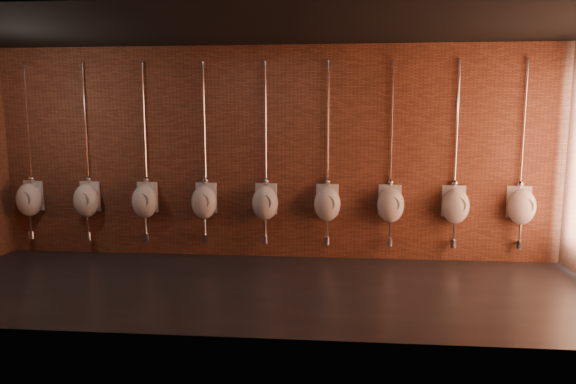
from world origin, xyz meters
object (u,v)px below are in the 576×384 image
(urinal_2, at_px, (145,200))
(urinal_7, at_px, (455,205))
(urinal_3, at_px, (204,201))
(urinal_1, at_px, (87,199))
(urinal_6, at_px, (391,204))
(urinal_0, at_px, (30,199))
(urinal_5, at_px, (327,203))
(urinal_4, at_px, (265,202))
(urinal_8, at_px, (521,206))

(urinal_2, height_order, urinal_7, same)
(urinal_3, height_order, urinal_7, same)
(urinal_1, bearing_deg, urinal_6, 0.00)
(urinal_3, relative_size, urinal_7, 1.00)
(urinal_0, xyz_separation_m, urinal_7, (6.54, 0.00, 0.00))
(urinal_1, distance_m, urinal_5, 3.73)
(urinal_4, bearing_deg, urinal_3, 180.00)
(urinal_0, relative_size, urinal_6, 1.00)
(urinal_6, bearing_deg, urinal_2, 180.00)
(urinal_0, height_order, urinal_7, same)
(urinal_3, xyz_separation_m, urinal_6, (2.80, 0.00, 0.00))
(urinal_7, xyz_separation_m, urinal_8, (0.93, 0.00, 0.00))
(urinal_4, height_order, urinal_7, same)
(urinal_8, bearing_deg, urinal_7, 180.00)
(urinal_0, distance_m, urinal_2, 1.87)
(urinal_1, height_order, urinal_2, same)
(urinal_0, relative_size, urinal_7, 1.00)
(urinal_1, height_order, urinal_7, same)
(urinal_6, distance_m, urinal_8, 1.87)
(urinal_1, distance_m, urinal_7, 5.60)
(urinal_2, distance_m, urinal_3, 0.93)
(urinal_4, relative_size, urinal_7, 1.00)
(urinal_8, bearing_deg, urinal_5, 180.00)
(urinal_5, bearing_deg, urinal_6, 0.00)
(urinal_1, relative_size, urinal_5, 1.00)
(urinal_1, bearing_deg, urinal_5, 0.00)
(urinal_2, bearing_deg, urinal_7, 0.00)
(urinal_0, distance_m, urinal_5, 4.67)
(urinal_1, distance_m, urinal_6, 4.67)
(urinal_7, bearing_deg, urinal_6, 180.00)
(urinal_0, height_order, urinal_8, same)
(urinal_0, distance_m, urinal_6, 5.60)
(urinal_3, xyz_separation_m, urinal_7, (3.73, 0.00, 0.00))
(urinal_4, distance_m, urinal_6, 1.87)
(urinal_2, xyz_separation_m, urinal_3, (0.93, 0.00, 0.00))
(urinal_7, bearing_deg, urinal_8, 0.00)
(urinal_3, distance_m, urinal_6, 2.80)
(urinal_6, xyz_separation_m, urinal_7, (0.93, 0.00, 0.00))
(urinal_4, xyz_separation_m, urinal_6, (1.87, 0.00, 0.00))
(urinal_0, height_order, urinal_1, same)
(urinal_8, bearing_deg, urinal_4, 180.00)
(urinal_0, height_order, urinal_2, same)
(urinal_3, distance_m, urinal_8, 4.67)
(urinal_1, xyz_separation_m, urinal_2, (0.93, 0.00, 0.00))
(urinal_0, bearing_deg, urinal_4, 0.00)
(urinal_3, bearing_deg, urinal_6, 0.00)
(urinal_4, xyz_separation_m, urinal_7, (2.80, 0.00, 0.00))
(urinal_1, relative_size, urinal_3, 1.00)
(urinal_3, height_order, urinal_4, same)
(urinal_5, height_order, urinal_8, same)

